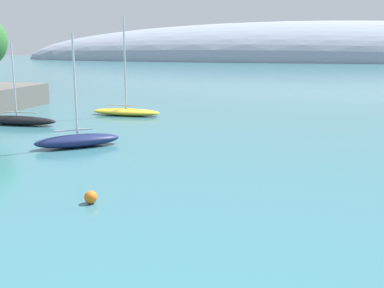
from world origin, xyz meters
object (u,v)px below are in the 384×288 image
at_px(sailboat_navy_near_shore, 78,140).
at_px(sailboat_black_outer_mooring, 17,120).
at_px(sailboat_yellow_mid_mooring, 126,111).
at_px(mooring_buoy_orange, 91,197).

relative_size(sailboat_navy_near_shore, sailboat_black_outer_mooring, 1.01).
bearing_deg(sailboat_black_outer_mooring, sailboat_navy_near_shore, 143.37).
bearing_deg(sailboat_yellow_mid_mooring, sailboat_black_outer_mooring, -132.31).
xyz_separation_m(sailboat_black_outer_mooring, mooring_buoy_orange, (16.48, -19.70, -0.16)).
xyz_separation_m(sailboat_yellow_mid_mooring, mooring_buoy_orange, (8.36, -27.73, -0.19)).
bearing_deg(mooring_buoy_orange, sailboat_yellow_mid_mooring, 106.77).
bearing_deg(sailboat_navy_near_shore, sailboat_black_outer_mooring, 104.38).
bearing_deg(sailboat_navy_near_shore, mooring_buoy_orange, -99.03).
relative_size(sailboat_navy_near_shore, sailboat_yellow_mid_mooring, 0.79).
height_order(sailboat_navy_near_shore, mooring_buoy_orange, sailboat_navy_near_shore).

